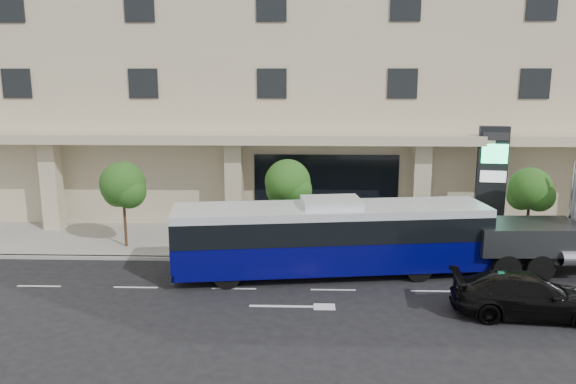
# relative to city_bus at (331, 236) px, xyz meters

# --- Properties ---
(ground) EXTENTS (120.00, 120.00, 0.00)m
(ground) POSITION_rel_city_bus_xyz_m (0.06, -0.29, -1.72)
(ground) COLOR black
(ground) RESTS_ON ground
(sidewalk) EXTENTS (120.00, 6.00, 0.15)m
(sidewalk) POSITION_rel_city_bus_xyz_m (0.06, 4.71, -1.64)
(sidewalk) COLOR gray
(sidewalk) RESTS_ON ground
(curb) EXTENTS (120.00, 0.30, 0.15)m
(curb) POSITION_rel_city_bus_xyz_m (0.06, 1.71, -1.64)
(curb) COLOR gray
(curb) RESTS_ON ground
(convention_center) EXTENTS (60.00, 17.60, 20.00)m
(convention_center) POSITION_rel_city_bus_xyz_m (0.06, 15.13, 8.26)
(convention_center) COLOR #BBAA8C
(convention_center) RESTS_ON ground
(tree_left) EXTENTS (2.27, 2.20, 4.22)m
(tree_left) POSITION_rel_city_bus_xyz_m (-9.92, 3.30, 1.40)
(tree_left) COLOR #422B19
(tree_left) RESTS_ON sidewalk
(tree_mid) EXTENTS (2.28, 2.20, 4.38)m
(tree_mid) POSITION_rel_city_bus_xyz_m (-1.92, 3.30, 1.54)
(tree_mid) COLOR #422B19
(tree_mid) RESTS_ON sidewalk
(tree_right) EXTENTS (2.10, 2.00, 4.04)m
(tree_right) POSITION_rel_city_bus_xyz_m (9.58, 3.30, 1.32)
(tree_right) COLOR #422B19
(tree_right) RESTS_ON sidewalk
(city_bus) EXTENTS (13.55, 4.57, 3.37)m
(city_bus) POSITION_rel_city_bus_xyz_m (0.00, 0.00, 0.00)
(city_bus) COLOR black
(city_bus) RESTS_ON ground
(black_sedan) EXTENTS (5.48, 2.61, 1.54)m
(black_sedan) POSITION_rel_city_bus_xyz_m (6.87, -4.01, -0.94)
(black_sedan) COLOR black
(black_sedan) RESTS_ON ground
(signage_pylon) EXTENTS (1.50, 0.73, 5.80)m
(signage_pylon) POSITION_rel_city_bus_xyz_m (8.36, 5.35, 1.38)
(signage_pylon) COLOR black
(signage_pylon) RESTS_ON sidewalk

